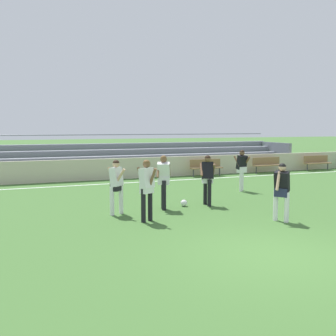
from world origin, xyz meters
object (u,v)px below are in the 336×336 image
Objects in this scene: bleacher_stand at (69,159)px; player_dark_pressing_high at (208,176)px; player_white_trailing_run at (164,177)px; player_white_overlapping at (147,185)px; player_dark_challenging at (282,187)px; player_dark_on_ball at (242,167)px; bench_near_bin at (317,162)px; player_white_deep_cover at (116,182)px; bench_near_wall_gap at (206,166)px; soccer_ball at (184,203)px; bench_centre_sideline at (267,164)px.

player_dark_pressing_high is (3.33, -9.79, 0.10)m from bleacher_stand.
player_dark_pressing_high is 0.97× the size of player_white_trailing_run.
player_white_overlapping is (-0.99, -1.31, -0.00)m from player_white_trailing_run.
player_dark_on_ball is at bearing 70.07° from player_dark_challenging.
bleacher_stand is at bearing 168.71° from bench_near_bin.
player_dark_pressing_high is 3.16m from player_white_deep_cover.
player_dark_on_ball is (4.22, 2.15, -0.03)m from player_white_trailing_run.
player_white_deep_cover reaches higher than bench_near_wall_gap.
player_white_overlapping is (0.57, -1.15, 0.06)m from player_white_deep_cover.
player_white_trailing_run is (-12.56, -7.00, 0.49)m from bench_near_bin.
soccer_ball is (2.35, 0.35, -0.87)m from player_white_deep_cover.
bench_near_wall_gap is at bearing 75.01° from player_dark_challenging.
player_white_deep_cover reaches higher than soccer_ball.
player_dark_challenging is (-6.49, -9.65, 0.42)m from bench_centre_sideline.
player_dark_on_ball is (-0.84, -4.85, 0.46)m from bench_near_wall_gap.
bench_centre_sideline is 1.07× the size of player_dark_pressing_high.
bench_near_wall_gap is at bearing 54.11° from player_white_trailing_run.
bench_near_wall_gap is 1.04× the size of player_white_trailing_run.
bench_near_bin is (3.60, 0.00, 0.00)m from bench_centre_sideline.
player_white_overlapping reaches higher than player_dark_on_ball.
player_dark_pressing_high is at bearing -136.78° from bench_centre_sideline.
player_dark_challenging is (4.23, -12.50, 0.06)m from bleacher_stand.
player_white_overlapping is (-13.56, -8.31, 0.49)m from bench_near_bin.
bench_near_bin is 1.07× the size of player_dark_pressing_high.
player_dark_pressing_high is 7.65× the size of soccer_ball.
player_white_overlapping is 2.51m from soccer_ball.
bench_centre_sideline is 3.90m from bench_near_wall_gap.
bench_centre_sideline reaches higher than soccer_ball.
player_dark_pressing_high is (-3.48, -6.94, 0.46)m from bench_near_wall_gap.
soccer_ball is (-11.77, -6.80, -0.44)m from bench_near_bin.
bleacher_stand is 15.86× the size of player_dark_on_ball.
soccer_ball is (-3.43, -1.95, -0.90)m from player_dark_on_ball.
player_white_deep_cover is at bearing 116.39° from player_white_overlapping.
bench_near_wall_gap is (-7.50, 0.00, 0.00)m from bench_near_bin.
player_dark_on_ball is 6.25m from player_white_overlapping.
bleacher_stand is 14.90× the size of bench_centre_sideline.
bench_centre_sideline is 1.09× the size of player_white_deep_cover.
player_white_overlapping reaches higher than bench_near_bin.
player_white_deep_cover reaches higher than player_dark_challenging.
player_dark_on_ball is at bearing -134.38° from bench_centre_sideline.
bleacher_stand is 121.88× the size of soccer_ball.
player_dark_on_ball is (5.97, -7.71, 0.10)m from bleacher_stand.
player_white_deep_cover is (0.19, -10.01, 0.07)m from bleacher_stand.
bench_near_bin is 1.11× the size of player_dark_challenging.
player_white_deep_cover is 0.95× the size of player_white_overlapping.
player_dark_on_ball reaches higher than bench_near_bin.
bench_centre_sideline is at bearing 45.62° from player_dark_on_ball.
player_white_trailing_run reaches higher than player_white_deep_cover.
player_dark_challenging is at bearing -46.92° from player_white_trailing_run.
player_white_trailing_run is 3.63m from player_dark_challenging.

